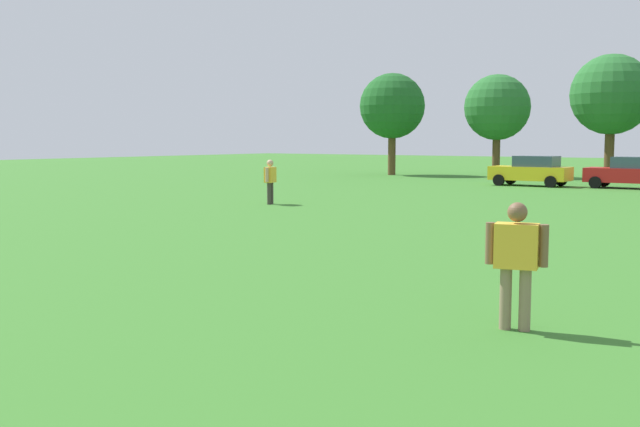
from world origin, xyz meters
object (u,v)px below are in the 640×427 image
at_px(adult_bystander, 516,255).
at_px(bystander_near_trees, 270,178).
at_px(tree_left, 497,108).
at_px(parked_car_yellow_0, 532,171).
at_px(tree_far_left, 392,106).
at_px(parked_car_red_1, 630,172).
at_px(tree_right, 611,95).

xyz_separation_m(adult_bystander, bystander_near_trees, (-15.30, 13.72, 0.01)).
bearing_deg(tree_left, parked_car_yellow_0, -57.20).
xyz_separation_m(parked_car_yellow_0, tree_far_left, (-12.80, 6.83, 4.11)).
xyz_separation_m(bystander_near_trees, parked_car_yellow_0, (4.58, 17.56, -0.20)).
relative_size(adult_bystander, tree_far_left, 0.24).
bearing_deg(tree_left, bystander_near_trees, -87.92).
relative_size(adult_bystander, bystander_near_trees, 0.99).
relative_size(parked_car_yellow_0, parked_car_red_1, 1.00).
bearing_deg(tree_left, parked_car_red_1, -36.47).
distance_m(parked_car_yellow_0, tree_right, 10.79).
distance_m(parked_car_red_1, tree_far_left, 19.30).
bearing_deg(bystander_near_trees, tree_far_left, -179.75).
bearing_deg(bystander_near_trees, adult_bystander, 29.74).
height_order(bystander_near_trees, parked_car_yellow_0, bystander_near_trees).
height_order(adult_bystander, bystander_near_trees, bystander_near_trees).
distance_m(bystander_near_trees, parked_car_yellow_0, 18.15).
bearing_deg(parked_car_red_1, bystander_near_trees, 62.26).
height_order(parked_car_yellow_0, tree_left, tree_left).
relative_size(tree_far_left, tree_right, 0.91).
height_order(bystander_near_trees, tree_far_left, tree_far_left).
height_order(adult_bystander, tree_far_left, tree_far_left).
bearing_deg(adult_bystander, parked_car_red_1, -93.81).
relative_size(adult_bystander, tree_right, 0.22).
height_order(parked_car_red_1, tree_far_left, tree_far_left).
xyz_separation_m(bystander_near_trees, parked_car_red_1, (9.63, 18.32, -0.20)).
distance_m(adult_bystander, bystander_near_trees, 20.55).
bearing_deg(tree_far_left, tree_right, 10.87).
distance_m(bystander_near_trees, tree_right, 28.25).
relative_size(parked_car_red_1, tree_left, 0.61).
relative_size(parked_car_yellow_0, tree_left, 0.61).
distance_m(tree_left, tree_right, 7.37).
relative_size(bystander_near_trees, parked_car_red_1, 0.42).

